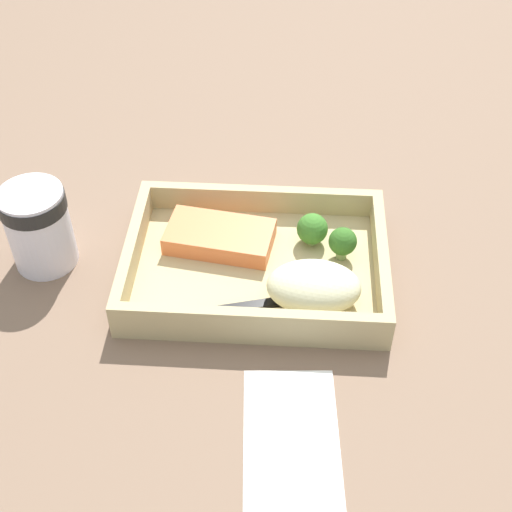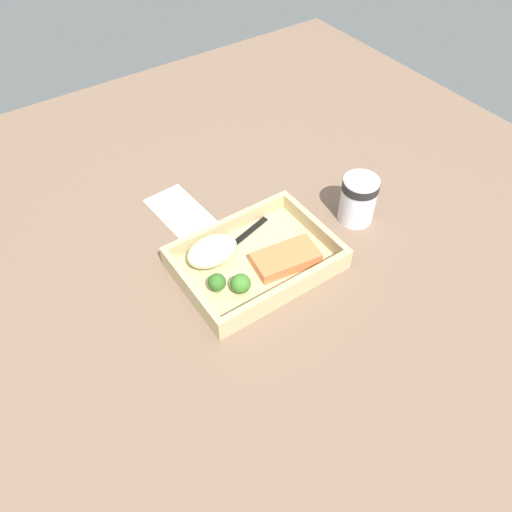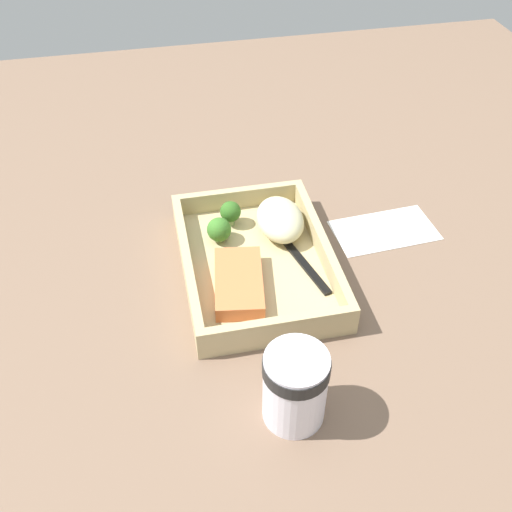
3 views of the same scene
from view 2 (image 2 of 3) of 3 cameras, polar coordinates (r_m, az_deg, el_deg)
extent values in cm
cube|color=brown|center=(94.03, 0.00, -1.52)|extent=(160.00, 160.00, 2.00)
cube|color=tan|center=(92.82, 0.00, -0.87)|extent=(28.58, 20.53, 1.20)
cube|color=tan|center=(96.87, -3.25, 3.53)|extent=(28.58, 1.20, 3.23)
cube|color=tan|center=(86.18, 3.65, -3.86)|extent=(28.58, 1.20, 3.23)
cube|color=tan|center=(97.23, 6.67, 3.43)|extent=(1.20, 18.13, 3.23)
cube|color=tan|center=(86.87, -7.48, -3.73)|extent=(1.20, 18.13, 3.23)
cube|color=#E37341|center=(91.54, 3.40, -0.27)|extent=(12.81, 8.10, 2.24)
ellipsoid|color=beige|center=(91.40, -5.04, 0.56)|extent=(9.88, 6.87, 4.52)
cylinder|color=#7A985D|center=(87.53, -4.41, -3.69)|extent=(1.20, 1.20, 1.57)
sphere|color=#326521|center=(86.25, -4.47, -3.00)|extent=(3.16, 3.16, 3.16)
cylinder|color=#819D5C|center=(87.51, -1.74, -3.80)|extent=(1.35, 1.35, 1.07)
sphere|color=#3C7729|center=(86.33, -1.77, -3.17)|extent=(3.56, 3.56, 3.56)
cube|color=black|center=(96.80, -1.27, 2.41)|extent=(12.27, 4.23, 0.44)
cube|color=black|center=(92.94, -4.50, -0.22)|extent=(3.85, 3.00, 0.44)
cylinder|color=white|center=(101.03, 11.58, 6.32)|extent=(7.03, 7.03, 9.85)
cylinder|color=black|center=(98.72, 11.90, 7.90)|extent=(7.24, 7.24, 1.77)
cube|color=white|center=(104.78, -8.66, 5.07)|extent=(9.72, 16.14, 0.24)
camera|label=1|loc=(1.12, -23.17, 38.39)|focal=50.00mm
camera|label=3|loc=(1.03, 41.08, 32.66)|focal=42.00mm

